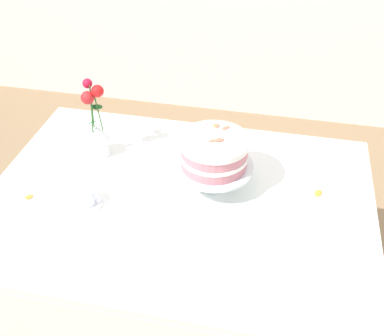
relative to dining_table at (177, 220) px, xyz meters
The scene contains 9 objects.
ground_plane 0.65m from the dining_table, 90.00° to the left, with size 12.00×12.00×0.00m, color #8C7051.
dining_table is the anchor object (origin of this frame).
linen_napkin 0.18m from the dining_table, 46.00° to the left, with size 0.32×0.32×0.00m, color white.
cake_stand 0.24m from the dining_table, 46.00° to the left, with size 0.29×0.29×0.10m.
layer_cake 0.29m from the dining_table, 46.03° to the left, with size 0.25×0.25×0.12m.
flower_vase 0.48m from the dining_table, 149.99° to the left, with size 0.09×0.09×0.33m.
teacup 0.34m from the dining_table, 165.36° to the right, with size 0.12×0.12×0.06m.
loose_petal_0 0.55m from the dining_table, behind, with size 0.03×0.02×0.01m, color orange.
loose_petal_1 0.53m from the dining_table, 16.80° to the left, with size 0.04×0.03×0.00m, color orange.
Camera 1 is at (0.31, -1.22, 1.86)m, focal length 43.36 mm.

